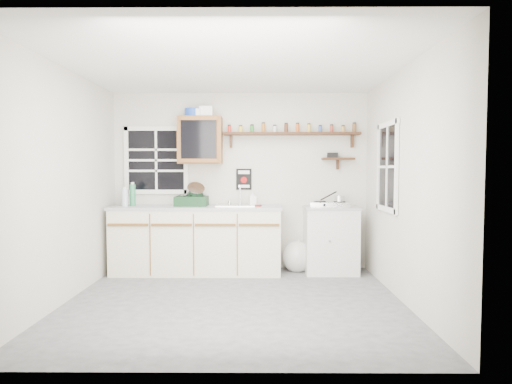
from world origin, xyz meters
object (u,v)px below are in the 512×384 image
(hotplate, at_px, (330,204))
(right_cabinet, at_px, (330,240))
(spice_shelf, at_px, (292,133))
(dish_rack, at_px, (193,198))
(main_cabinet, at_px, (197,239))
(upper_cabinet, at_px, (200,140))

(hotplate, bearing_deg, right_cabinet, 54.14)
(hotplate, bearing_deg, spice_shelf, 163.93)
(dish_rack, relative_size, hotplate, 0.79)
(main_cabinet, xyz_separation_m, upper_cabinet, (0.03, 0.14, 1.36))
(main_cabinet, height_order, hotplate, hotplate)
(upper_cabinet, height_order, spice_shelf, upper_cabinet)
(main_cabinet, height_order, dish_rack, dish_rack)
(right_cabinet, relative_size, spice_shelf, 0.48)
(upper_cabinet, relative_size, dish_rack, 1.48)
(dish_rack, height_order, hotplate, dish_rack)
(upper_cabinet, xyz_separation_m, hotplate, (1.78, -0.14, -0.88))
(main_cabinet, height_order, upper_cabinet, upper_cabinet)
(main_cabinet, relative_size, right_cabinet, 2.54)
(spice_shelf, relative_size, dish_rack, 4.36)
(main_cabinet, bearing_deg, hotplate, 0.17)
(main_cabinet, relative_size, hotplate, 4.14)
(upper_cabinet, relative_size, spice_shelf, 0.34)
(upper_cabinet, xyz_separation_m, dish_rack, (-0.09, -0.11, -0.80))
(main_cabinet, bearing_deg, upper_cabinet, 76.32)
(right_cabinet, height_order, spice_shelf, spice_shelf)
(main_cabinet, distance_m, right_cabinet, 1.84)
(dish_rack, distance_m, hotplate, 1.88)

